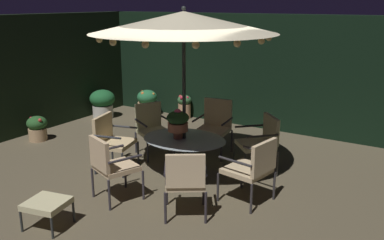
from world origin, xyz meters
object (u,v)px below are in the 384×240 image
Objects in this scene: centerpiece_planter at (178,121)px; potted_plant_back_right at (37,128)px; patio_chair_east at (261,139)px; patio_chair_southwest at (111,138)px; patio_chair_north at (185,178)px; patio_dining_table at (184,147)px; potted_plant_back_left at (103,103)px; patio_umbrella at (184,23)px; patio_chair_northeast at (253,166)px; patio_chair_southeast at (215,124)px; patio_chair_south at (152,126)px; potted_plant_left_far at (184,106)px; potted_plant_front_corner at (147,103)px; patio_chair_west at (111,163)px; ottoman_footrest at (47,204)px; potted_plant_right_far at (219,113)px.

centerpiece_planter is 3.73m from potted_plant_back_right.
patio_chair_east reaches higher than patio_chair_southwest.
potted_plant_back_right is (-4.49, 1.14, -0.29)m from patio_chair_north.
patio_chair_southwest is at bearing -165.42° from patio_dining_table.
patio_umbrella is at bearing -28.85° from potted_plant_back_left.
patio_chair_northeast is (1.33, -0.23, 0.03)m from patio_dining_table.
patio_umbrella is 2.38m from patio_chair_southeast.
patio_chair_north is 2.62m from patio_chair_south.
potted_plant_left_far is (-2.07, 3.19, -0.22)m from patio_dining_table.
potted_plant_left_far is at bearing 121.48° from centerpiece_planter.
potted_plant_front_corner is at bearing -162.30° from potted_plant_left_far.
patio_chair_west is 1.08m from ottoman_footrest.
potted_plant_left_far is 0.89× the size of potted_plant_front_corner.
patio_dining_table is 1.34m from patio_chair_north.
patio_chair_south is at bearing 150.27° from patio_umbrella.
patio_chair_east is (0.21, 2.07, 0.01)m from patio_chair_north.
patio_chair_southwest is (-1.12, -1.68, -0.02)m from patio_chair_southeast.
potted_plant_left_far is at bearing 62.19° from potted_plant_back_right.
patio_chair_northeast is 2.07m from patio_chair_west.
patio_chair_southwest is 3.62m from potted_plant_left_far.
patio_chair_north is 1.84× the size of potted_plant_back_right.
patio_umbrella is 2.39m from patio_chair_north.
potted_plant_right_far is at bearing -10.32° from potted_plant_left_far.
patio_chair_north is 2.63m from patio_chair_southeast.
patio_umbrella is 2.41m from patio_chair_south.
potted_plant_front_corner is (-0.95, -0.30, 0.02)m from potted_plant_left_far.
potted_plant_right_far is (-0.98, 2.99, -0.22)m from patio_dining_table.
patio_chair_southwest is at bearing -165.42° from patio_umbrella.
potted_plant_back_right is at bearing -168.80° from patio_chair_east.
patio_chair_south is at bearing 14.16° from potted_plant_back_right.
patio_chair_west reaches higher than potted_plant_right_far.
potted_plant_back_left is (-5.19, 2.36, -0.18)m from patio_chair_northeast.
potted_plant_right_far is (-2.31, 3.22, -0.25)m from patio_chair_northeast.
potted_plant_back_left is (-4.82, 1.18, -0.19)m from patio_chair_east.
potted_plant_right_far is (-0.51, 4.25, -0.26)m from patio_chair_west.
potted_plant_left_far reaches higher than ottoman_footrest.
patio_dining_table is at bearing 170.15° from patio_chair_northeast.
patio_chair_west is at bearing -150.09° from patio_chair_northeast.
patio_chair_west is at bearing -173.23° from patio_chair_north.
patio_chair_northeast is (1.33, -0.23, -1.98)m from patio_umbrella.
patio_chair_north is 5.15m from potted_plant_left_far.
patio_chair_north is at bearing -52.00° from centerpiece_planter.
patio_chair_northeast is 5.71m from potted_plant_back_left.
patio_chair_southeast is 1.68× the size of potted_plant_right_far.
patio_chair_northeast is at bearing -9.85° from patio_umbrella.
patio_dining_table is 1.34m from patio_chair_west.
patio_chair_east is (0.95, 0.95, 0.04)m from patio_dining_table.
potted_plant_front_corner is (-3.97, 1.93, -0.24)m from patio_chair_east.
patio_chair_north is 5.64m from potted_plant_back_left.
patio_umbrella is 2.98× the size of patio_chair_south.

